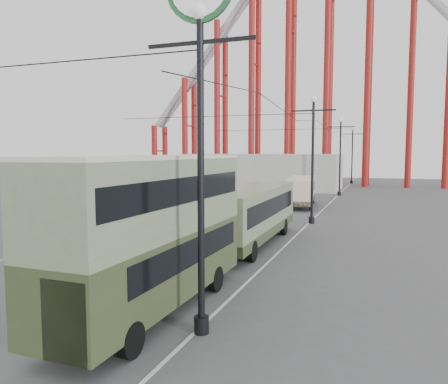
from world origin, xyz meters
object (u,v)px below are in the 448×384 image
at_px(pedestrian, 200,221).
at_px(double_decker_bus, 153,225).
at_px(lamp_post_near, 200,59).
at_px(single_decker_cream, 302,190).
at_px(single_decker_green, 251,212).

bearing_deg(pedestrian, double_decker_bus, 98.37).
distance_m(lamp_post_near, double_decker_bus, 5.50).
height_order(lamp_post_near, double_decker_bus, lamp_post_near).
xyz_separation_m(double_decker_bus, single_decker_cream, (-0.39, 30.11, -1.33)).
xyz_separation_m(single_decker_cream, pedestrian, (-3.61, -16.93, -0.73)).
height_order(single_decker_green, single_decker_cream, single_decker_green).
bearing_deg(pedestrian, lamp_post_near, 104.79).
relative_size(double_decker_bus, single_decker_cream, 1.06).
xyz_separation_m(single_decker_green, pedestrian, (-3.98, 1.85, -1.00)).
distance_m(lamp_post_near, single_decker_cream, 31.89).
distance_m(double_decker_bus, single_decker_cream, 30.14).
relative_size(single_decker_green, single_decker_cream, 1.26).
xyz_separation_m(single_decker_green, single_decker_cream, (-0.37, 18.78, -0.27)).
bearing_deg(double_decker_bus, single_decker_cream, 91.74).
xyz_separation_m(lamp_post_near, pedestrian, (-6.13, 14.22, -7.02)).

